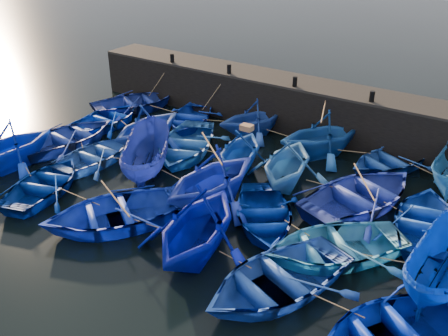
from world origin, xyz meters
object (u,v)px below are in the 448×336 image
Objects in this scene: boat_0 at (135,102)px; boat_20 at (8,145)px; boat_13 at (69,137)px; boat_8 at (185,144)px; wooden_crate at (247,128)px.

boat_20 reaches higher than boat_0.
boat_13 is at bearing 125.41° from boat_0.
boat_20 is (0.39, -8.69, 0.63)m from boat_0.
wooden_crate is (3.43, 0.06, 1.65)m from boat_8.
wooden_crate is (9.55, -3.03, 1.68)m from boat_0.
boat_20 is at bearing -157.17° from boat_8.
boat_0 is at bearing 96.14° from boat_20.
boat_8 is 1.03× the size of boat_13.
boat_0 is at bearing -73.99° from boat_13.
boat_20 is 10.81m from wooden_crate.
boat_20 is at bearing 91.64° from boat_13.
wooden_crate reaches higher than boat_20.
boat_8 is 1.21× the size of boat_20.
boat_0 is 5.68m from boat_13.
boat_8 reaches higher than boat_0.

